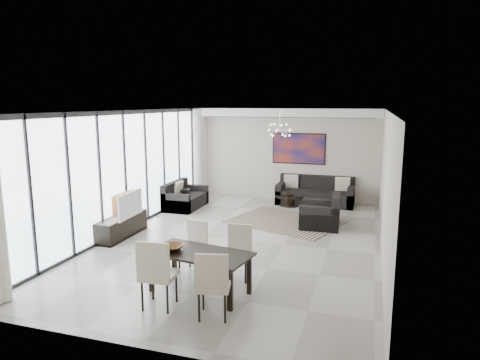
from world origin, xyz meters
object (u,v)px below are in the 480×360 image
at_px(coffee_table, 289,200).
at_px(tv_console, 122,226).
at_px(sofa_main, 315,195).
at_px(dining_table, 200,257).
at_px(television, 126,205).

xyz_separation_m(coffee_table, tv_console, (-3.15, -4.19, 0.07)).
bearing_deg(sofa_main, dining_table, -98.20).
xyz_separation_m(tv_console, television, (0.16, -0.03, 0.54)).
distance_m(coffee_table, sofa_main, 0.85).
relative_size(sofa_main, tv_console, 1.47).
bearing_deg(tv_console, coffee_table, 53.12).
xyz_separation_m(coffee_table, television, (-2.99, -4.22, 0.61)).
bearing_deg(coffee_table, tv_console, -126.88).
bearing_deg(dining_table, coffee_table, 87.70).
distance_m(coffee_table, television, 5.20).
height_order(coffee_table, dining_table, dining_table).
bearing_deg(tv_console, sofa_main, 50.03).
xyz_separation_m(sofa_main, tv_console, (-3.87, -4.62, -0.04)).
relative_size(television, dining_table, 0.57).
height_order(sofa_main, tv_console, sofa_main).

